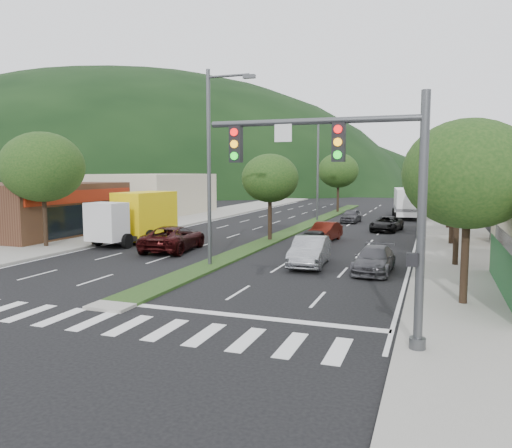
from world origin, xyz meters
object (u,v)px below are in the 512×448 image
at_px(tree_r_a, 469,174).
at_px(sedan_silver, 310,251).
at_px(streetlight_near, 213,158).
at_px(car_queue_a, 313,241).
at_px(tree_r_e, 447,171).
at_px(tree_r_d, 450,168).
at_px(tree_med_far, 338,170).
at_px(motorhome, 406,202).
at_px(car_queue_c, 325,232).
at_px(car_queue_d, 387,224).
at_px(car_queue_e, 351,216).
at_px(traffic_signal, 362,181).
at_px(streetlight_mid, 320,164).
at_px(tree_med_near, 270,178).
at_px(car_queue_b, 374,260).
at_px(tree_r_c, 454,174).
at_px(suv_maroon, 174,238).
at_px(tree_r_b, 459,169).
at_px(tree_l_a, 43,167).
at_px(box_truck, 138,219).

relative_size(tree_r_a, sedan_silver, 1.43).
height_order(streetlight_near, car_queue_a, streetlight_near).
bearing_deg(tree_r_e, tree_r_a, -90.00).
height_order(tree_r_d, car_queue_a, tree_r_d).
distance_m(tree_med_far, motorhome, 9.77).
bearing_deg(sedan_silver, car_queue_c, 93.51).
bearing_deg(tree_r_d, sedan_silver, -109.53).
xyz_separation_m(car_queue_d, car_queue_e, (-3.89, 6.26, 0.05)).
bearing_deg(traffic_signal, streetlight_mid, 104.33).
relative_size(tree_r_a, streetlight_near, 0.66).
bearing_deg(tree_med_near, car_queue_b, -46.59).
distance_m(streetlight_near, car_queue_c, 12.81).
xyz_separation_m(tree_r_c, tree_med_near, (-12.00, -2.00, -0.32)).
xyz_separation_m(traffic_signal, suv_maroon, (-13.30, 13.40, -3.86)).
distance_m(tree_r_d, car_queue_d, 7.39).
distance_m(tree_r_b, tree_med_near, 13.43).
height_order(streetlight_mid, car_queue_d, streetlight_mid).
distance_m(tree_l_a, motorhome, 36.25).
bearing_deg(car_queue_c, suv_maroon, -129.84).
bearing_deg(tree_r_d, box_truck, -142.78).
relative_size(tree_r_c, car_queue_a, 1.64).
bearing_deg(streetlight_near, tree_r_b, 18.73).
distance_m(tree_r_c, motorhome, 20.26).
height_order(tree_r_d, car_queue_d, tree_r_d).
height_order(tree_r_d, tree_med_near, tree_r_d).
height_order(box_truck, motorhome, box_truck).
bearing_deg(tree_l_a, car_queue_d, 40.17).
xyz_separation_m(tree_r_d, box_truck, (-20.51, -15.58, -3.54)).
bearing_deg(sedan_silver, tree_med_near, 117.16).
bearing_deg(car_queue_c, streetlight_near, -100.04).
distance_m(streetlight_near, suv_maroon, 7.62).
bearing_deg(traffic_signal, tree_med_near, 114.80).
distance_m(tree_r_a, tree_r_d, 26.00).
bearing_deg(box_truck, tree_r_c, -159.24).
bearing_deg(car_queue_e, tree_l_a, -122.36).
bearing_deg(suv_maroon, tree_med_far, -103.59).
xyz_separation_m(tree_r_a, car_queue_e, (-8.64, 28.93, -4.16)).
relative_size(tree_r_a, tree_r_e, 0.99).
relative_size(tree_r_a, motorhome, 0.80).
relative_size(tree_r_b, streetlight_mid, 0.69).
xyz_separation_m(tree_med_far, streetlight_mid, (0.21, -11.00, 0.58)).
bearing_deg(tree_r_b, car_queue_b, -144.55).
bearing_deg(tree_l_a, traffic_signal, -28.19).
xyz_separation_m(sedan_silver, motorhome, (3.21, 29.75, 0.88)).
height_order(traffic_signal, car_queue_c, traffic_signal).
bearing_deg(traffic_signal, tree_r_d, 84.62).
distance_m(traffic_signal, tree_r_b, 13.87).
bearing_deg(tree_r_e, sedan_silver, -103.33).
relative_size(tree_l_a, sedan_silver, 1.56).
bearing_deg(tree_r_a, suv_maroon, 154.22).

